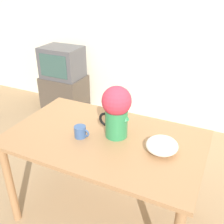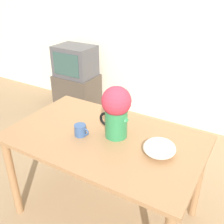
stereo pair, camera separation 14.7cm
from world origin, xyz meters
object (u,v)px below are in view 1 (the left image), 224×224
flower_vase (116,109)px  white_bowl (162,145)px  tv_set (62,62)px  coffee_mug (81,132)px

flower_vase → white_bowl: 0.39m
white_bowl → tv_set: size_ratio=0.40×
flower_vase → coffee_mug: size_ratio=3.25×
flower_vase → coffee_mug: 0.31m
white_bowl → flower_vase: bearing=171.3°
flower_vase → tv_set: (-1.44, 1.37, -0.24)m
flower_vase → tv_set: size_ratio=0.71×
flower_vase → tv_set: flower_vase is taller
coffee_mug → tv_set: (-1.21, 1.50, -0.06)m
coffee_mug → white_bowl: white_bowl is taller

